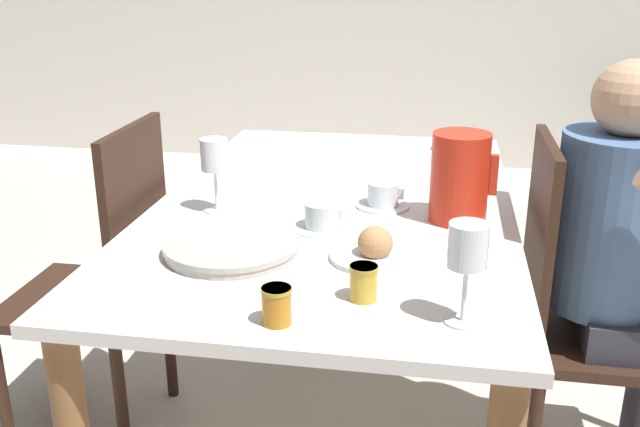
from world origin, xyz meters
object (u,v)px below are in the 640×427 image
object	(u,v)px
chair_person_side	(577,312)
red_pitcher	(460,177)
wine_glass_water	(214,158)
jam_jar_red	(363,281)
teacup_across	(383,197)
serving_tray	(231,247)
bread_plate	(375,250)
wine_glass_juice	(468,251)
teacup_near_person	(320,218)
person_seated	(624,249)
jam_jar_amber	(277,304)
chair_opposite	(105,280)

from	to	relation	value
chair_person_side	red_pitcher	size ratio (longest dim) A/B	4.20
wine_glass_water	jam_jar_red	bearing A→B (deg)	-45.56
teacup_across	serving_tray	bearing A→B (deg)	-129.69
wine_glass_water	bread_plate	bearing A→B (deg)	-29.03
wine_glass_juice	teacup_near_person	distance (m)	0.56
wine_glass_water	teacup_across	distance (m)	0.47
teacup_across	serving_tray	xyz separation A→B (m)	(-0.32, -0.38, -0.01)
person_seated	red_pitcher	world-z (taller)	person_seated
serving_tray	jam_jar_amber	xyz separation A→B (m)	(0.18, -0.31, 0.03)
bread_plate	wine_glass_water	bearing A→B (deg)	150.97
teacup_near_person	serving_tray	xyz separation A→B (m)	(-0.18, -0.18, -0.01)
wine_glass_juice	serving_tray	xyz separation A→B (m)	(-0.52, 0.25, -0.13)
bread_plate	wine_glass_juice	bearing A→B (deg)	-54.67
chair_opposite	serving_tray	size ratio (longest dim) A/B	3.09
wine_glass_juice	teacup_across	xyz separation A→B (m)	(-0.21, 0.63, -0.11)
chair_person_side	wine_glass_juice	bearing A→B (deg)	-29.24
red_pitcher	teacup_near_person	size ratio (longest dim) A/B	1.59
red_pitcher	wine_glass_juice	bearing A→B (deg)	-89.38
wine_glass_water	serving_tray	xyz separation A→B (m)	(0.12, -0.27, -0.13)
chair_opposite	teacup_across	world-z (taller)	chair_opposite
chair_person_side	jam_jar_amber	world-z (taller)	chair_person_side
person_seated	serving_tray	size ratio (longest dim) A/B	3.75
chair_opposite	serving_tray	distance (m)	0.64
bread_plate	jam_jar_red	size ratio (longest dim) A/B	2.80
person_seated	teacup_near_person	world-z (taller)	person_seated
teacup_across	bread_plate	distance (m)	0.36
teacup_across	person_seated	bearing A→B (deg)	-4.53
red_pitcher	jam_jar_red	bearing A→B (deg)	-110.85
teacup_across	serving_tray	distance (m)	0.50
chair_person_side	chair_opposite	xyz separation A→B (m)	(-1.34, -0.03, 0.00)
person_seated	wine_glass_water	bearing A→B (deg)	-86.83
wine_glass_water	teacup_across	xyz separation A→B (m)	(0.44, 0.11, -0.12)
person_seated	red_pitcher	bearing A→B (deg)	-87.14
red_pitcher	serving_tray	world-z (taller)	red_pitcher
wine_glass_juice	jam_jar_red	distance (m)	0.23
chair_person_side	teacup_across	xyz separation A→B (m)	(-0.53, 0.04, 0.28)
bread_plate	chair_person_side	bearing A→B (deg)	31.26
teacup_near_person	teacup_across	distance (m)	0.24
teacup_near_person	bread_plate	size ratio (longest dim) A/B	0.71
red_pitcher	teacup_across	world-z (taller)	red_pitcher
jam_jar_red	jam_jar_amber	bearing A→B (deg)	-139.41
wine_glass_juice	bread_plate	world-z (taller)	wine_glass_juice
person_seated	wine_glass_juice	xyz separation A→B (m)	(-0.42, -0.58, 0.20)
jam_jar_red	red_pitcher	bearing A→B (deg)	69.15
teacup_across	jam_jar_amber	size ratio (longest dim) A/B	1.98
jam_jar_amber	jam_jar_red	world-z (taller)	same
chair_person_side	red_pitcher	world-z (taller)	red_pitcher
teacup_across	jam_jar_red	xyz separation A→B (m)	(0.01, -0.57, 0.01)
wine_glass_juice	wine_glass_water	bearing A→B (deg)	141.00
teacup_near_person	jam_jar_red	bearing A→B (deg)	-67.73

